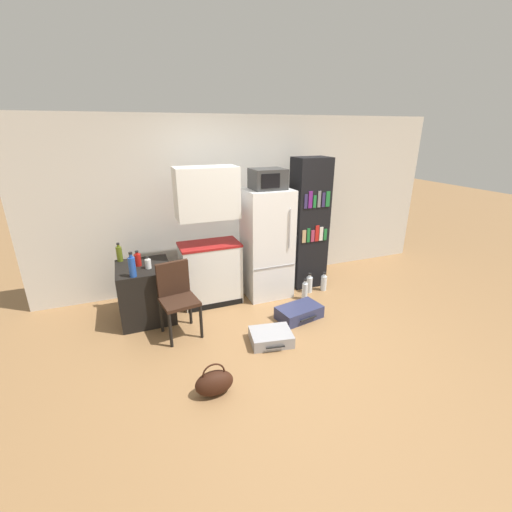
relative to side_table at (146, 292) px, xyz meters
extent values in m
plane|color=olive|center=(1.52, -1.25, -0.36)|extent=(24.00, 24.00, 0.00)
cube|color=beige|center=(1.72, 0.75, 0.90)|extent=(6.40, 0.10, 2.51)
cube|color=black|center=(0.00, 0.00, 0.00)|extent=(0.65, 0.70, 0.71)
cube|color=silver|center=(0.89, 0.12, 0.06)|extent=(0.80, 0.46, 0.84)
cube|color=maroon|center=(0.89, 0.12, 0.49)|extent=(0.81, 0.47, 0.03)
cube|color=silver|center=(0.89, 0.12, 1.19)|extent=(0.80, 0.39, 0.66)
cube|color=black|center=(0.89, -0.11, -0.32)|extent=(0.77, 0.01, 0.08)
cube|color=white|center=(1.71, 0.07, 0.42)|extent=(0.64, 0.56, 1.56)
cube|color=gray|center=(1.71, -0.22, 0.17)|extent=(0.61, 0.01, 0.01)
cylinder|color=silver|center=(1.92, -0.23, 0.70)|extent=(0.02, 0.02, 0.54)
cube|color=#333333|center=(1.71, 0.07, 1.33)|extent=(0.44, 0.38, 0.27)
cube|color=black|center=(1.67, -0.12, 1.33)|extent=(0.26, 0.01, 0.18)
cube|color=black|center=(2.43, 0.16, 0.62)|extent=(0.51, 0.37, 1.95)
cube|color=tan|center=(2.25, -0.03, 0.50)|extent=(0.06, 0.01, 0.19)
cube|color=#1E7033|center=(2.33, -0.03, 0.51)|extent=(0.05, 0.01, 0.21)
cube|color=#A33351|center=(2.40, -0.03, 0.49)|extent=(0.06, 0.01, 0.17)
cube|color=red|center=(2.47, -0.03, 0.52)|extent=(0.06, 0.01, 0.24)
cube|color=silver|center=(2.54, -0.03, 0.50)|extent=(0.06, 0.01, 0.21)
cube|color=#1E7033|center=(2.61, -0.03, 0.49)|extent=(0.05, 0.01, 0.17)
cube|color=#332856|center=(2.25, -0.03, 1.01)|extent=(0.05, 0.01, 0.20)
cube|color=#661E75|center=(2.33, -0.03, 1.03)|extent=(0.06, 0.01, 0.24)
cube|color=#1E7033|center=(2.40, -0.03, 1.00)|extent=(0.04, 0.01, 0.17)
cube|color=slate|center=(2.47, -0.03, 1.02)|extent=(0.05, 0.01, 0.23)
cube|color=#332856|center=(2.54, -0.03, 1.01)|extent=(0.05, 0.01, 0.20)
cube|color=#1E7033|center=(2.61, -0.03, 1.02)|extent=(0.06, 0.01, 0.22)
cylinder|color=white|center=(0.06, -0.10, 0.42)|extent=(0.07, 0.07, 0.12)
cylinder|color=white|center=(0.06, -0.10, 0.48)|extent=(0.03, 0.03, 0.02)
cylinder|color=black|center=(0.06, -0.10, 0.50)|extent=(0.04, 0.04, 0.01)
cylinder|color=#AD1914|center=(-0.05, 0.04, 0.43)|extent=(0.08, 0.08, 0.15)
cylinder|color=#AD1914|center=(-0.05, 0.04, 0.52)|extent=(0.04, 0.04, 0.03)
cylinder|color=black|center=(-0.05, 0.04, 0.55)|extent=(0.04, 0.04, 0.02)
cylinder|color=#566619|center=(-0.25, 0.29, 0.45)|extent=(0.07, 0.07, 0.19)
cylinder|color=#566619|center=(-0.25, 0.29, 0.57)|extent=(0.03, 0.03, 0.03)
cylinder|color=black|center=(-0.25, 0.29, 0.59)|extent=(0.04, 0.04, 0.02)
cylinder|color=#1E47A3|center=(-0.12, -0.30, 0.47)|extent=(0.08, 0.08, 0.23)
cylinder|color=#1E47A3|center=(-0.12, -0.30, 0.61)|extent=(0.04, 0.04, 0.04)
cylinder|color=black|center=(-0.12, -0.30, 0.65)|extent=(0.04, 0.04, 0.02)
cylinder|color=black|center=(0.19, -0.79, -0.15)|extent=(0.04, 0.04, 0.42)
cylinder|color=black|center=(0.54, -0.73, -0.15)|extent=(0.04, 0.04, 0.42)
cylinder|color=black|center=(0.13, -0.43, -0.15)|extent=(0.04, 0.04, 0.42)
cylinder|color=black|center=(0.49, -0.37, -0.15)|extent=(0.04, 0.04, 0.42)
cube|color=#331E14|center=(0.34, -0.58, 0.09)|extent=(0.46, 0.46, 0.04)
cube|color=#331E14|center=(0.31, -0.40, 0.31)|extent=(0.38, 0.11, 0.41)
cube|color=#99999E|center=(1.27, -1.12, -0.29)|extent=(0.52, 0.44, 0.14)
cylinder|color=black|center=(1.23, -1.32, -0.29)|extent=(0.21, 0.06, 0.02)
cube|color=navy|center=(1.82, -0.75, -0.28)|extent=(0.62, 0.43, 0.16)
cylinder|color=black|center=(1.86, -0.94, -0.28)|extent=(0.25, 0.07, 0.02)
ellipsoid|color=#33190F|center=(0.45, -1.68, -0.24)|extent=(0.36, 0.20, 0.24)
torus|color=#33190F|center=(0.45, -1.68, -0.13)|extent=(0.21, 0.02, 0.21)
cylinder|color=silver|center=(2.15, -0.32, -0.23)|extent=(0.08, 0.08, 0.25)
cylinder|color=silver|center=(2.15, -0.32, -0.09)|extent=(0.04, 0.04, 0.04)
cylinder|color=black|center=(2.15, -0.32, -0.05)|extent=(0.04, 0.04, 0.03)
cylinder|color=silver|center=(2.56, -0.16, -0.24)|extent=(0.09, 0.09, 0.23)
cylinder|color=silver|center=(2.56, -0.16, -0.11)|extent=(0.04, 0.04, 0.04)
cylinder|color=black|center=(2.56, -0.16, -0.08)|extent=(0.05, 0.05, 0.02)
cylinder|color=silver|center=(2.32, -0.14, -0.24)|extent=(0.09, 0.09, 0.24)
cylinder|color=silver|center=(2.32, -0.14, -0.10)|extent=(0.04, 0.04, 0.04)
cylinder|color=black|center=(2.32, -0.14, -0.06)|extent=(0.05, 0.05, 0.02)
camera|label=1|loc=(-0.12, -4.19, 1.96)|focal=24.00mm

